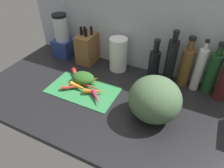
{
  "coord_description": "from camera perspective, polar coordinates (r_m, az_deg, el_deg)",
  "views": [
    {
      "loc": [
        32.62,
        -78.28,
        77.46
      ],
      "look_at": [
        -5.86,
        0.73,
        9.62
      ],
      "focal_mm": 32.49,
      "sensor_mm": 36.0,
      "label": 1
    }
  ],
  "objects": [
    {
      "name": "ground_plane",
      "position": [
        1.16,
        2.46,
        -5.33
      ],
      "size": [
        170.0,
        80.0,
        3.0
      ],
      "primitive_type": "cube",
      "color": "black"
    },
    {
      "name": "wall_back",
      "position": [
        1.3,
        10.02,
        15.74
      ],
      "size": [
        170.0,
        3.0,
        60.0
      ],
      "primitive_type": "cube",
      "color": "#ADB7C1",
      "rests_on": "ground_plane"
    },
    {
      "name": "cutting_board",
      "position": [
        1.23,
        -8.2,
        -1.6
      ],
      "size": [
        41.75,
        23.75,
        0.8
      ],
      "primitive_type": "cube",
      "color": "#338C4C",
      "rests_on": "ground_plane"
    },
    {
      "name": "carrot_0",
      "position": [
        1.27,
        -6.34,
        1.36
      ],
      "size": [
        16.15,
        7.16,
        3.34
      ],
      "primitive_type": "cone",
      "rotation": [
        0.0,
        1.57,
        -0.25
      ],
      "color": "orange",
      "rests_on": "cutting_board"
    },
    {
      "name": "carrot_1",
      "position": [
        1.23,
        -11.54,
        -0.9
      ],
      "size": [
        10.74,
        7.98,
        2.7
      ],
      "primitive_type": "cone",
      "rotation": [
        0.0,
        1.57,
        0.54
      ],
      "color": "red",
      "rests_on": "cutting_board"
    },
    {
      "name": "carrot_2",
      "position": [
        1.22,
        -6.01,
        -0.74
      ],
      "size": [
        16.28,
        2.43,
        2.2
      ],
      "primitive_type": "cone",
      "rotation": [
        0.0,
        1.57,
        -0.01
      ],
      "color": "red",
      "rests_on": "cutting_board"
    },
    {
      "name": "carrot_3",
      "position": [
        1.14,
        -4.51,
        -3.77
      ],
      "size": [
        10.59,
        10.31,
        3.08
      ],
      "primitive_type": "cone",
      "rotation": [
        0.0,
        1.57,
        -0.76
      ],
      "color": "#B2264C",
      "rests_on": "cutting_board"
    },
    {
      "name": "carrot_4",
      "position": [
        1.18,
        -4.83,
        -2.08
      ],
      "size": [
        13.0,
        7.69,
        3.15
      ],
      "primitive_type": "cone",
      "rotation": [
        0.0,
        1.57,
        0.38
      ],
      "color": "orange",
      "rests_on": "cutting_board"
    },
    {
      "name": "carrot_5",
      "position": [
        1.34,
        -10.42,
        2.82
      ],
      "size": [
        9.84,
        10.89,
        3.4
      ],
      "primitive_type": "cone",
      "rotation": [
        0.0,
        1.57,
        -0.88
      ],
      "color": "red",
      "rests_on": "cutting_board"
    },
    {
      "name": "carrot_6",
      "position": [
        1.27,
        -6.59,
        0.96
      ],
      "size": [
        11.73,
        13.28,
        2.82
      ],
      "primitive_type": "cone",
      "rotation": [
        0.0,
        1.57,
        0.88
      ],
      "color": "orange",
      "rests_on": "cutting_board"
    },
    {
      "name": "carrot_7",
      "position": [
        1.22,
        -8.97,
        -0.91
      ],
      "size": [
        14.15,
        4.31,
        3.24
      ],
      "primitive_type": "cone",
      "rotation": [
        0.0,
        1.57,
        -0.08
      ],
      "color": "orange",
      "rests_on": "cutting_board"
    },
    {
      "name": "carrot_8",
      "position": [
        1.33,
        -10.38,
        2.28
      ],
      "size": [
        11.19,
        11.49,
        2.47
      ],
      "primitive_type": "cone",
      "rotation": [
        0.0,
        1.57,
        -0.8
      ],
      "color": "#B2264C",
      "rests_on": "cutting_board"
    },
    {
      "name": "carrot_greens_pile",
      "position": [
        1.27,
        -8.09,
        1.76
      ],
      "size": [
        14.45,
        11.11,
        6.11
      ],
      "primitive_type": "ellipsoid",
      "color": "#2D6023",
      "rests_on": "cutting_board"
    },
    {
      "name": "winter_squash",
      "position": [
        1.01,
        11.92,
        -4.2
      ],
      "size": [
        25.97,
        25.54,
        22.77
      ],
      "primitive_type": "ellipsoid",
      "color": "#4C6B47",
      "rests_on": "ground_plane"
    },
    {
      "name": "knife_block",
      "position": [
        1.45,
        -7.0,
        9.93
      ],
      "size": [
        11.24,
        15.39,
        25.93
      ],
      "color": "brown",
      "rests_on": "ground_plane"
    },
    {
      "name": "blender_appliance",
      "position": [
        1.55,
        -13.73,
        12.27
      ],
      "size": [
        13.17,
        13.17,
        31.49
      ],
      "color": "navy",
      "rests_on": "ground_plane"
    },
    {
      "name": "paper_towel_roll",
      "position": [
        1.35,
        1.81,
        8.32
      ],
      "size": [
        11.75,
        11.75,
        22.46
      ],
      "primitive_type": "cylinder",
      "color": "white",
      "rests_on": "ground_plane"
    },
    {
      "name": "bottle_0",
      "position": [
        1.27,
        11.7,
        5.33
      ],
      "size": [
        6.64,
        6.64,
        27.76
      ],
      "color": "black",
      "rests_on": "ground_plane"
    },
    {
      "name": "bottle_1",
      "position": [
        1.24,
        16.1,
        5.87
      ],
      "size": [
        6.14,
        6.14,
        34.84
      ],
      "color": "black",
      "rests_on": "ground_plane"
    },
    {
      "name": "bottle_2",
      "position": [
        1.28,
        20.04,
        4.85
      ],
      "size": [
        7.17,
        7.17,
        31.14
      ],
      "color": "brown",
      "rests_on": "ground_plane"
    },
    {
      "name": "bottle_3",
      "position": [
        1.26,
        23.22,
        3.78
      ],
      "size": [
        5.07,
        5.07,
        32.01
      ],
      "color": "silver",
      "rests_on": "ground_plane"
    },
    {
      "name": "bottle_4",
      "position": [
        1.28,
        26.41,
        2.99
      ],
      "size": [
        7.2,
        7.2,
        31.1
      ],
      "color": "#19421E",
      "rests_on": "ground_plane"
    }
  ]
}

